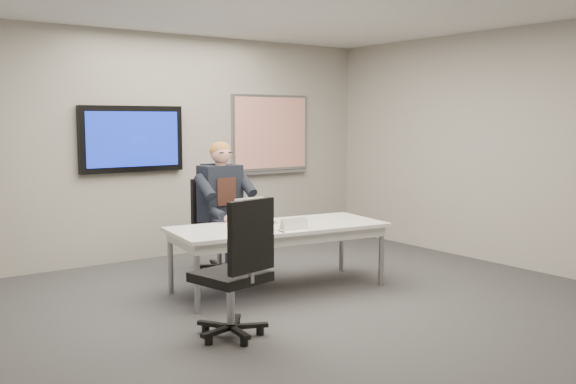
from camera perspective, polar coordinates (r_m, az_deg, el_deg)
floor at (r=5.94m, az=2.55°, el=-10.53°), size 6.00×6.00×0.02m
wall_back at (r=8.24m, az=-10.60°, el=4.03°), size 6.00×0.02×2.80m
wall_right at (r=7.92m, az=19.81°, el=3.66°), size 0.02×6.00×2.80m
conference_table at (r=6.52m, az=-0.88°, el=-3.63°), size 2.28×1.20×0.67m
tv_display at (r=7.99m, az=-13.69°, el=4.60°), size 1.30×0.09×0.80m
whiteboard at (r=8.99m, az=-1.56°, el=5.17°), size 1.25×0.08×1.10m
office_chair_far at (r=7.38m, az=-6.34°, el=-4.52°), size 0.57×0.57×1.07m
office_chair_near at (r=5.16m, az=-4.74°, el=-9.12°), size 0.64×0.64×1.13m
seated_person at (r=7.11m, az=-5.24°, el=-2.74°), size 0.47×0.81×1.49m
laptop at (r=6.63m, az=-3.17°, el=-2.22°), size 0.38×0.36×0.26m
name_tent at (r=6.27m, az=0.52°, el=-2.82°), size 0.28×0.11×0.11m
pen at (r=6.12m, az=-0.62°, el=-3.51°), size 0.02×0.13×0.01m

